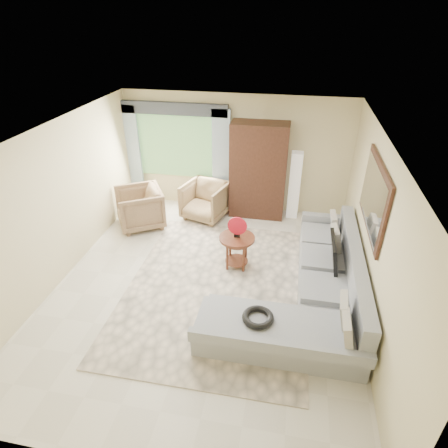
% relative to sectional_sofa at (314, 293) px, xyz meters
% --- Properties ---
extents(ground, '(6.00, 6.00, 0.00)m').
position_rel_sectional_sofa_xyz_m(ground, '(-1.78, 0.18, -0.28)').
color(ground, silver).
rests_on(ground, ground).
extents(area_rug, '(3.02, 4.01, 0.02)m').
position_rel_sectional_sofa_xyz_m(area_rug, '(-1.57, 0.18, -0.27)').
color(area_rug, beige).
rests_on(area_rug, ground).
extents(sectional_sofa, '(2.30, 3.46, 0.90)m').
position_rel_sectional_sofa_xyz_m(sectional_sofa, '(0.00, 0.00, 0.00)').
color(sectional_sofa, gray).
rests_on(sectional_sofa, ground).
extents(tv_screen, '(0.14, 0.74, 0.48)m').
position_rel_sectional_sofa_xyz_m(tv_screen, '(0.27, 0.54, 0.44)').
color(tv_screen, black).
rests_on(tv_screen, sectional_sofa).
extents(garden_hose, '(0.43, 0.43, 0.09)m').
position_rel_sectional_sofa_xyz_m(garden_hose, '(-0.78, -0.97, 0.26)').
color(garden_hose, black).
rests_on(garden_hose, sectional_sofa).
extents(coffee_table, '(0.63, 0.63, 0.63)m').
position_rel_sectional_sofa_xyz_m(coffee_table, '(-1.36, 0.82, 0.05)').
color(coffee_table, '#451F12').
rests_on(coffee_table, ground).
extents(red_disc, '(0.34, 0.04, 0.34)m').
position_rel_sectional_sofa_xyz_m(red_disc, '(-1.36, 0.82, 0.58)').
color(red_disc, red).
rests_on(red_disc, coffee_table).
extents(armchair_left, '(1.27, 1.26, 0.85)m').
position_rel_sectional_sofa_xyz_m(armchair_left, '(-3.63, 1.91, 0.14)').
color(armchair_left, olive).
rests_on(armchair_left, ground).
extents(armchair_right, '(1.09, 1.10, 0.82)m').
position_rel_sectional_sofa_xyz_m(armchair_right, '(-2.34, 2.53, 0.12)').
color(armchair_right, '#977B52').
rests_on(armchair_right, ground).
extents(potted_plant, '(0.49, 0.44, 0.50)m').
position_rel_sectional_sofa_xyz_m(potted_plant, '(-4.04, 2.97, -0.03)').
color(potted_plant, '#999999').
rests_on(potted_plant, ground).
extents(armoire, '(1.20, 0.55, 2.10)m').
position_rel_sectional_sofa_xyz_m(armoire, '(-1.23, 2.90, 0.77)').
color(armoire, black).
rests_on(armoire, ground).
extents(floor_lamp, '(0.24, 0.24, 1.50)m').
position_rel_sectional_sofa_xyz_m(floor_lamp, '(-0.43, 2.96, 0.47)').
color(floor_lamp, silver).
rests_on(floor_lamp, ground).
extents(window, '(1.80, 0.04, 1.40)m').
position_rel_sectional_sofa_xyz_m(window, '(-3.13, 3.15, 1.12)').
color(window, '#669E59').
rests_on(window, wall_back).
extents(curtain_left, '(0.40, 0.08, 2.30)m').
position_rel_sectional_sofa_xyz_m(curtain_left, '(-4.18, 3.06, 0.87)').
color(curtain_left, '#9EB7CC').
rests_on(curtain_left, ground).
extents(curtain_right, '(0.40, 0.08, 2.30)m').
position_rel_sectional_sofa_xyz_m(curtain_right, '(-2.08, 3.06, 0.87)').
color(curtain_right, '#9EB7CC').
rests_on(curtain_right, ground).
extents(valance, '(2.40, 0.12, 0.26)m').
position_rel_sectional_sofa_xyz_m(valance, '(-3.13, 3.08, 1.97)').
color(valance, '#1E232D').
rests_on(valance, wall_back).
extents(wall_mirror, '(0.05, 1.70, 1.05)m').
position_rel_sectional_sofa_xyz_m(wall_mirror, '(0.68, 0.53, 1.47)').
color(wall_mirror, black).
rests_on(wall_mirror, wall_right).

